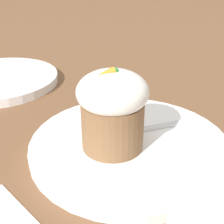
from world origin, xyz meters
name	(u,v)px	position (x,y,z in m)	size (l,w,h in m)	color
ground_plane	(129,149)	(0.00, 0.00, 0.00)	(4.00, 4.00, 0.00)	brown
dessert_plate	(130,145)	(0.00, 0.00, 0.01)	(0.27, 0.27, 0.01)	white
carrot_cake	(112,108)	(0.03, 0.00, 0.07)	(0.09, 0.09, 0.11)	brown
spoon	(134,131)	(-0.02, -0.02, 0.02)	(0.12, 0.04, 0.01)	silver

